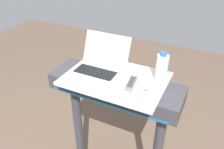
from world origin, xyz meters
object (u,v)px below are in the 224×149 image
object	(u,v)px
laptop	(100,64)
tv_remote	(131,83)
computer_mouse	(148,85)
water_bottle	(162,68)

from	to	relation	value
laptop	tv_remote	size ratio (longest dim) A/B	2.05
laptop	computer_mouse	distance (m)	0.37
computer_mouse	tv_remote	distance (m)	0.10
tv_remote	water_bottle	bearing A→B (deg)	39.79
water_bottle	tv_remote	world-z (taller)	water_bottle
laptop	water_bottle	distance (m)	0.42
computer_mouse	water_bottle	xyz separation A→B (m)	(0.05, 0.11, 0.08)
water_bottle	tv_remote	size ratio (longest dim) A/B	1.21
computer_mouse	laptop	bearing A→B (deg)	159.29
computer_mouse	tv_remote	bearing A→B (deg)	175.37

